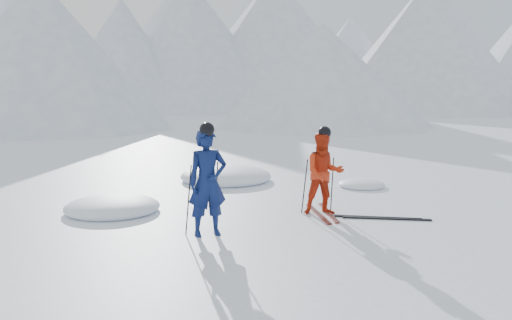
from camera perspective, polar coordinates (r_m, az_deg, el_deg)
name	(u,v)px	position (r m, az deg, el deg)	size (l,w,h in m)	color
ground	(347,209)	(11.66, 9.58, -5.12)	(160.00, 160.00, 0.00)	white
mountain_range	(158,35)	(46.43, -10.29, 12.77)	(106.15, 62.94, 15.53)	#B2BCD1
skier_blue	(208,182)	(9.38, -5.12, -2.37)	(0.68, 0.45, 1.87)	#0C1848
skier_red	(324,173)	(10.99, 7.17, -1.39)	(0.82, 0.64, 1.68)	red
pole_blue_left	(189,200)	(9.48, -7.12, -4.20)	(0.02, 0.02, 1.24)	black
pole_blue_right	(216,196)	(9.75, -4.23, -3.83)	(0.02, 0.02, 1.24)	black
pole_red_left	(305,186)	(11.09, 5.14, -2.74)	(0.02, 0.02, 1.12)	black
pole_red_right	(332,185)	(11.32, 8.01, -2.57)	(0.02, 0.02, 1.12)	black
ski_worn_left	(318,214)	(11.09, 6.57, -5.65)	(0.09, 1.70, 0.03)	black
ski_worn_right	(328,213)	(11.21, 7.61, -5.51)	(0.09, 1.70, 0.03)	black
ski_loose_a	(378,217)	(10.99, 12.69, -5.92)	(0.09, 1.70, 0.03)	black
ski_loose_b	(387,219)	(10.93, 13.60, -6.01)	(0.09, 1.70, 0.03)	black
snow_lumps	(208,189)	(13.82, -5.10, -3.02)	(7.94, 4.66, 0.55)	white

